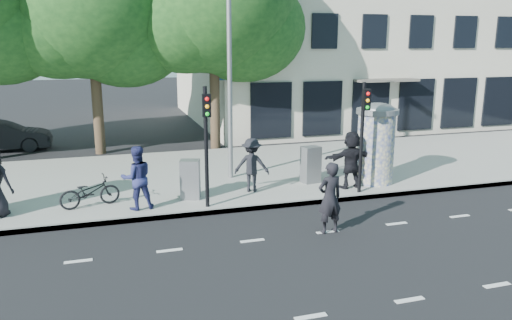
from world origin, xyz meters
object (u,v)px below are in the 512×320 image
object	(u,v)px
ad_column_right	(376,141)
cabinet_left	(190,179)
street_lamp	(230,39)
cabinet_right	(311,165)
traffic_pole_far	(363,126)
ped_c	(137,178)
ped_f	(351,160)
man_road	(330,198)
car_mid	(2,136)
traffic_pole_near	(206,135)
bicycle	(90,192)
ped_d	(252,165)

from	to	relation	value
ad_column_right	cabinet_left	distance (m)	6.18
street_lamp	cabinet_right	xyz separation A→B (m)	(2.38, -1.32, -4.04)
traffic_pole_far	cabinet_left	world-z (taller)	traffic_pole_far
ped_c	cabinet_left	world-z (taller)	ped_c
ped_c	ped_f	size ratio (longest dim) A/B	0.98
cabinet_right	ped_f	bearing A→B (deg)	-55.01
man_road	car_mid	xyz separation A→B (m)	(-9.64, 13.09, -0.25)
traffic_pole_near	bicycle	size ratio (longest dim) A/B	2.04
ped_f	traffic_pole_far	bearing A→B (deg)	91.32
cabinet_right	ad_column_right	bearing A→B (deg)	-28.08
ped_d	bicycle	bearing A→B (deg)	21.75
ad_column_right	ped_d	bearing A→B (deg)	176.71
traffic_pole_far	street_lamp	xyz separation A→B (m)	(-3.40, 2.84, 2.56)
cabinet_left	ad_column_right	bearing A→B (deg)	16.79
traffic_pole_far	ped_d	distance (m)	3.59
man_road	car_mid	world-z (taller)	man_road
street_lamp	ped_d	world-z (taller)	street_lamp
ped_f	cabinet_left	xyz separation A→B (m)	(-5.09, 0.35, -0.33)
ped_c	man_road	world-z (taller)	ped_c
ped_d	ped_f	world-z (taller)	ped_f
ad_column_right	traffic_pole_near	xyz separation A→B (m)	(-5.80, -0.91, 0.69)
ped_c	cabinet_right	bearing A→B (deg)	-175.86
ad_column_right	ped_f	distance (m)	1.19
man_road	car_mid	bearing A→B (deg)	-61.17
bicycle	cabinet_right	size ratio (longest dim) A/B	1.37
ped_d	car_mid	size ratio (longest dim) A/B	0.42
ped_d	traffic_pole_near	bearing A→B (deg)	55.11
ped_d	car_mid	xyz separation A→B (m)	(-8.66, 9.52, -0.32)
cabinet_right	car_mid	world-z (taller)	cabinet_right
traffic_pole_near	ped_d	world-z (taller)	traffic_pole_near
street_lamp	ped_f	bearing A→B (deg)	-33.91
man_road	bicycle	bearing A→B (deg)	-38.14
bicycle	cabinet_left	bearing A→B (deg)	-105.14
man_road	traffic_pole_far	bearing A→B (deg)	-139.65
cabinet_left	car_mid	distance (m)	11.81
traffic_pole_near	bicycle	world-z (taller)	traffic_pole_near
traffic_pole_far	cabinet_right	distance (m)	2.35
ped_d	cabinet_left	bearing A→B (deg)	26.19
ped_c	bicycle	world-z (taller)	ped_c
man_road	ad_column_right	bearing A→B (deg)	-141.31
cabinet_right	car_mid	distance (m)	14.16
cabinet_right	traffic_pole_far	bearing A→B (deg)	-67.37
bicycle	car_mid	bearing A→B (deg)	7.96
traffic_pole_near	ped_f	distance (m)	4.93
cabinet_left	ped_d	bearing A→B (deg)	23.18
street_lamp	cabinet_left	xyz separation A→B (m)	(-1.73, -1.91, -4.05)
ped_c	cabinet_left	bearing A→B (deg)	-168.74
ped_f	bicycle	xyz separation A→B (m)	(-7.94, 0.42, -0.48)
ped_c	car_mid	xyz separation A→B (m)	(-5.13, 10.24, -0.38)
ped_c	cabinet_right	size ratio (longest dim) A/B	1.48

